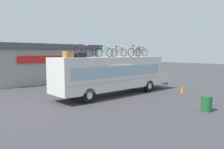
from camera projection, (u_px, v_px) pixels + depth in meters
ground_plane at (112, 95)px, 17.56m from camera, size 120.00×120.00×0.00m
bus at (114, 73)px, 17.54m from camera, size 11.19×2.48×3.04m
luggage_bag_1 at (68, 54)px, 14.54m from camera, size 0.59×0.54×0.43m
luggage_bag_2 at (80, 55)px, 14.99m from camera, size 0.70×0.49×0.33m
rooftop_bicycle_1 at (83, 52)px, 15.94m from camera, size 1.73×0.44×0.95m
rooftop_bicycle_2 at (104, 52)px, 16.56m from camera, size 1.77×0.44×0.90m
rooftop_bicycle_3 at (119, 52)px, 17.71m from camera, size 1.75×0.44×0.88m
rooftop_bicycle_4 at (135, 52)px, 18.44m from camera, size 1.72×0.44×0.96m
rooftop_bicycle_5 at (141, 52)px, 19.94m from camera, size 1.76×0.44×0.92m
roadside_building at (38, 63)px, 26.59m from camera, size 13.46×8.36×4.33m
trash_bin at (207, 104)px, 12.64m from camera, size 0.59×0.59×0.88m
traffic_cone at (182, 89)px, 18.57m from camera, size 0.30×0.30×0.66m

